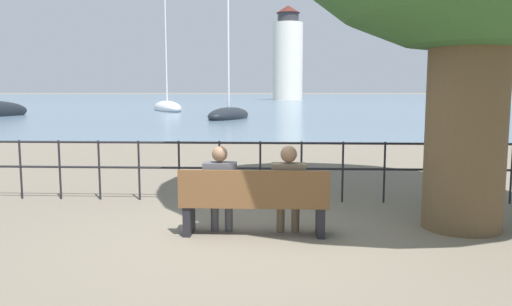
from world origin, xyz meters
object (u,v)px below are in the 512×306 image
at_px(seated_person_right, 288,186).
at_px(harbor_lighthouse, 288,56).
at_px(sailboat_1, 229,114).
at_px(park_bench, 254,203).
at_px(sailboat_2, 167,107).
at_px(sailboat_0, 480,109).
at_px(seated_person_left, 220,185).

bearing_deg(seated_person_right, harbor_lighthouse, 89.18).
height_order(seated_person_right, sailboat_1, sailboat_1).
relative_size(park_bench, sailboat_2, 0.17).
distance_m(park_bench, sailboat_0, 41.43).
distance_m(park_bench, seated_person_right, 0.51).
distance_m(sailboat_0, sailboat_2, 28.41).
bearing_deg(sailboat_2, harbor_lighthouse, 53.34).
bearing_deg(sailboat_0, harbor_lighthouse, 103.83).
relative_size(sailboat_2, harbor_lighthouse, 0.57).
height_order(sailboat_0, sailboat_2, sailboat_2).
relative_size(park_bench, sailboat_1, 0.19).
distance_m(seated_person_left, sailboat_1, 27.89).
xyz_separation_m(park_bench, seated_person_left, (-0.45, 0.08, 0.22)).
bearing_deg(park_bench, sailboat_0, 64.91).
relative_size(seated_person_right, sailboat_1, 0.11).
height_order(sailboat_1, sailboat_2, sailboat_2).
bearing_deg(sailboat_1, seated_person_right, -64.31).
bearing_deg(sailboat_0, seated_person_left, -115.75).
height_order(sailboat_0, sailboat_1, sailboat_1).
xyz_separation_m(seated_person_right, harbor_lighthouse, (1.44, 100.86, 8.50)).
xyz_separation_m(park_bench, sailboat_2, (-10.57, 41.42, -0.11)).
bearing_deg(park_bench, harbor_lighthouse, 88.92).
relative_size(park_bench, harbor_lighthouse, 0.10).
height_order(park_bench, seated_person_right, seated_person_right).
bearing_deg(sailboat_2, sailboat_0, -32.73).
xyz_separation_m(seated_person_left, harbor_lighthouse, (2.35, 100.86, 8.50)).
distance_m(sailboat_2, harbor_lighthouse, 61.45).
distance_m(sailboat_0, harbor_lighthouse, 65.93).
distance_m(park_bench, harbor_lighthouse, 101.34).
xyz_separation_m(sailboat_0, harbor_lighthouse, (-15.67, 63.43, 8.83)).
bearing_deg(seated_person_left, sailboat_1, 95.64).
distance_m(sailboat_0, sailboat_1, 22.91).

